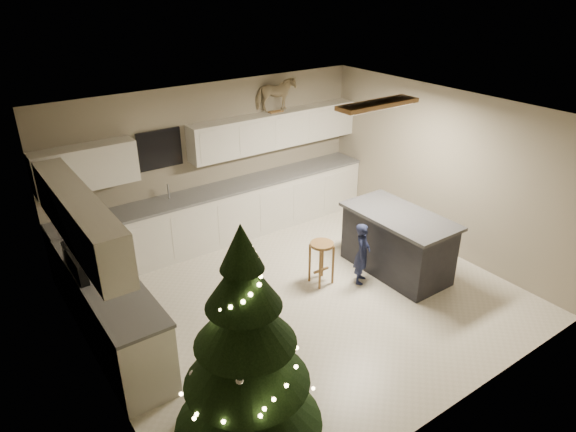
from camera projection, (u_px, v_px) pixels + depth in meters
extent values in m
plane|color=beige|center=(302.00, 298.00, 7.22)|extent=(5.50, 5.50, 0.00)
cube|color=gray|center=(213.00, 162.00, 8.49)|extent=(5.50, 0.02, 2.60)
cube|color=gray|center=(464.00, 309.00, 4.82)|extent=(5.50, 0.02, 2.60)
cube|color=gray|center=(88.00, 283.00, 5.22)|extent=(0.02, 5.00, 2.60)
cube|color=gray|center=(443.00, 172.00, 8.09)|extent=(0.02, 5.00, 2.60)
cube|color=silver|center=(305.00, 117.00, 6.09)|extent=(5.50, 5.00, 0.02)
cube|color=olive|center=(378.00, 104.00, 6.86)|extent=(1.25, 0.32, 0.06)
cube|color=white|center=(378.00, 107.00, 6.88)|extent=(1.15, 0.24, 0.02)
cube|color=silver|center=(224.00, 215.00, 8.64)|extent=(5.48, 0.60, 0.90)
cube|color=silver|center=(111.00, 312.00, 6.18)|extent=(0.60, 2.60, 0.90)
cube|color=slate|center=(223.00, 189.00, 8.42)|extent=(5.48, 0.62, 0.04)
cube|color=slate|center=(105.00, 279.00, 5.98)|extent=(0.62, 2.60, 0.04)
cube|color=silver|center=(85.00, 167.00, 7.12)|extent=(1.40, 0.35, 0.60)
cube|color=silver|center=(276.00, 130.00, 8.79)|extent=(3.20, 0.35, 0.60)
cube|color=silver|center=(79.00, 218.00, 5.67)|extent=(0.35, 2.60, 0.60)
cube|color=black|center=(160.00, 149.00, 7.82)|extent=(0.70, 0.04, 0.60)
cube|color=#99999E|center=(172.00, 203.00, 7.97)|extent=(0.55, 0.40, 0.06)
cylinder|color=#99999E|center=(168.00, 191.00, 7.97)|extent=(0.03, 0.03, 0.24)
cube|color=black|center=(104.00, 300.00, 6.41)|extent=(0.64, 0.75, 0.90)
cube|color=black|center=(75.00, 264.00, 6.02)|extent=(0.10, 0.75, 0.30)
cube|color=black|center=(397.00, 244.00, 7.70)|extent=(0.80, 1.60, 0.90)
cube|color=#3E3E3E|center=(400.00, 216.00, 7.49)|extent=(0.90, 1.70, 0.05)
cylinder|color=olive|center=(322.00, 244.00, 7.32)|extent=(0.34, 0.34, 0.04)
cylinder|color=olive|center=(320.00, 270.00, 7.31)|extent=(0.04, 0.04, 0.61)
cylinder|color=olive|center=(333.00, 265.00, 7.44)|extent=(0.04, 0.04, 0.61)
cylinder|color=olive|center=(310.00, 263.00, 7.49)|extent=(0.04, 0.04, 0.61)
cylinder|color=olive|center=(323.00, 258.00, 7.61)|extent=(0.04, 0.04, 0.61)
cube|color=olive|center=(321.00, 270.00, 7.51)|extent=(0.26, 0.03, 0.03)
cylinder|color=#3F2816|center=(249.00, 426.00, 5.01)|extent=(0.13, 0.13, 0.32)
cone|color=black|center=(248.00, 393.00, 4.82)|extent=(1.43, 1.43, 0.74)
cone|color=black|center=(246.00, 354.00, 4.62)|extent=(1.18, 1.18, 0.63)
cone|color=black|center=(244.00, 316.00, 4.44)|extent=(0.93, 0.93, 0.58)
cone|color=black|center=(243.00, 280.00, 4.28)|extent=(0.67, 0.67, 0.53)
cone|color=black|center=(241.00, 247.00, 4.14)|extent=(0.38, 0.38, 0.42)
sphere|color=#FFD88C|center=(310.00, 385.00, 5.35)|extent=(0.04, 0.04, 0.04)
sphere|color=#FFD88C|center=(292.00, 370.00, 5.48)|extent=(0.04, 0.04, 0.04)
sphere|color=#FFD88C|center=(271.00, 361.00, 5.54)|extent=(0.04, 0.04, 0.04)
sphere|color=#FFD88C|center=(248.00, 357.00, 5.52)|extent=(0.04, 0.04, 0.04)
sphere|color=#FFD88C|center=(227.00, 358.00, 5.44)|extent=(0.04, 0.04, 0.04)
sphere|color=#FFD88C|center=(207.00, 364.00, 5.29)|extent=(0.04, 0.04, 0.04)
sphere|color=#FFD88C|center=(192.00, 373.00, 5.10)|extent=(0.04, 0.04, 0.04)
sphere|color=#FFD88C|center=(183.00, 385.00, 4.89)|extent=(0.04, 0.04, 0.04)
sphere|color=#FFD88C|center=(181.00, 397.00, 4.68)|extent=(0.04, 0.04, 0.04)
sphere|color=#FFD88C|center=(187.00, 409.00, 4.49)|extent=(0.04, 0.04, 0.04)
sphere|color=#FFD88C|center=(201.00, 418.00, 4.34)|extent=(0.04, 0.04, 0.04)
sphere|color=#FFD88C|center=(220.00, 421.00, 4.25)|extent=(0.04, 0.04, 0.04)
sphere|color=#FFD88C|center=(242.00, 418.00, 4.22)|extent=(0.04, 0.04, 0.04)
sphere|color=#FFD88C|center=(264.00, 409.00, 4.24)|extent=(0.04, 0.04, 0.04)
sphere|color=#FFD88C|center=(281.00, 395.00, 4.31)|extent=(0.04, 0.04, 0.04)
sphere|color=#FFD88C|center=(293.00, 379.00, 4.41)|extent=(0.04, 0.04, 0.04)
sphere|color=#FFD88C|center=(298.00, 362.00, 4.54)|extent=(0.04, 0.04, 0.04)
sphere|color=#FFD88C|center=(296.00, 346.00, 4.66)|extent=(0.04, 0.04, 0.04)
sphere|color=#FFD88C|center=(289.00, 331.00, 4.76)|extent=(0.04, 0.04, 0.04)
sphere|color=#FFD88C|center=(279.00, 320.00, 4.84)|extent=(0.04, 0.04, 0.04)
sphere|color=#FFD88C|center=(265.00, 312.00, 4.88)|extent=(0.04, 0.04, 0.04)
sphere|color=#FFD88C|center=(251.00, 307.00, 4.87)|extent=(0.04, 0.04, 0.04)
sphere|color=#FFD88C|center=(237.00, 304.00, 4.82)|extent=(0.04, 0.04, 0.04)
sphere|color=#FFD88C|center=(225.00, 304.00, 4.74)|extent=(0.04, 0.04, 0.04)
sphere|color=#FFD88C|center=(215.00, 306.00, 4.63)|extent=(0.04, 0.04, 0.04)
sphere|color=#FFD88C|center=(210.00, 309.00, 4.51)|extent=(0.04, 0.04, 0.04)
sphere|color=#FFD88C|center=(208.00, 312.00, 4.39)|extent=(0.04, 0.04, 0.04)
sphere|color=#FFD88C|center=(211.00, 314.00, 4.28)|extent=(0.04, 0.04, 0.04)
sphere|color=#FFD88C|center=(218.00, 314.00, 4.20)|extent=(0.04, 0.04, 0.04)
sphere|color=#FFD88C|center=(227.00, 312.00, 4.14)|extent=(0.04, 0.04, 0.04)
sphere|color=#FFD88C|center=(237.00, 308.00, 4.11)|extent=(0.04, 0.04, 0.04)
sphere|color=#FFD88C|center=(247.00, 302.00, 4.11)|extent=(0.04, 0.04, 0.04)
sphere|color=#FFD88C|center=(254.00, 293.00, 4.13)|extent=(0.04, 0.04, 0.04)
sphere|color=#FFD88C|center=(259.00, 284.00, 4.16)|extent=(0.04, 0.04, 0.04)
sphere|color=#FFD88C|center=(261.00, 275.00, 4.19)|extent=(0.04, 0.04, 0.04)
sphere|color=#FFD88C|center=(261.00, 267.00, 4.22)|extent=(0.04, 0.04, 0.04)
sphere|color=#FFD88C|center=(258.00, 259.00, 4.24)|extent=(0.04, 0.04, 0.04)
sphere|color=#FFD88C|center=(254.00, 252.00, 4.25)|extent=(0.04, 0.04, 0.04)
sphere|color=#FFD88C|center=(249.00, 246.00, 4.24)|extent=(0.04, 0.04, 0.04)
sphere|color=#FFD88C|center=(244.00, 241.00, 4.21)|extent=(0.04, 0.04, 0.04)
sphere|color=#FFD88C|center=(240.00, 236.00, 4.18)|extent=(0.04, 0.04, 0.04)
sphere|color=silver|center=(300.00, 375.00, 5.19)|extent=(0.07, 0.07, 0.07)
sphere|color=silver|center=(198.00, 364.00, 4.88)|extent=(0.07, 0.07, 0.07)
sphere|color=silver|center=(257.00, 379.00, 4.26)|extent=(0.07, 0.07, 0.07)
sphere|color=silver|center=(265.00, 305.00, 4.66)|extent=(0.07, 0.07, 0.07)
sphere|color=silver|center=(223.00, 290.00, 4.32)|extent=(0.07, 0.07, 0.07)
sphere|color=silver|center=(245.00, 261.00, 4.14)|extent=(0.07, 0.07, 0.07)
imported|color=black|center=(362.00, 253.00, 7.42)|extent=(0.41, 0.38, 0.94)
cube|color=olive|center=(277.00, 112.00, 8.62)|extent=(0.26, 0.02, 0.02)
cube|color=olive|center=(274.00, 111.00, 8.68)|extent=(0.26, 0.02, 0.02)
imported|color=#BEB389|center=(276.00, 94.00, 8.52)|extent=(0.72, 0.49, 0.56)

